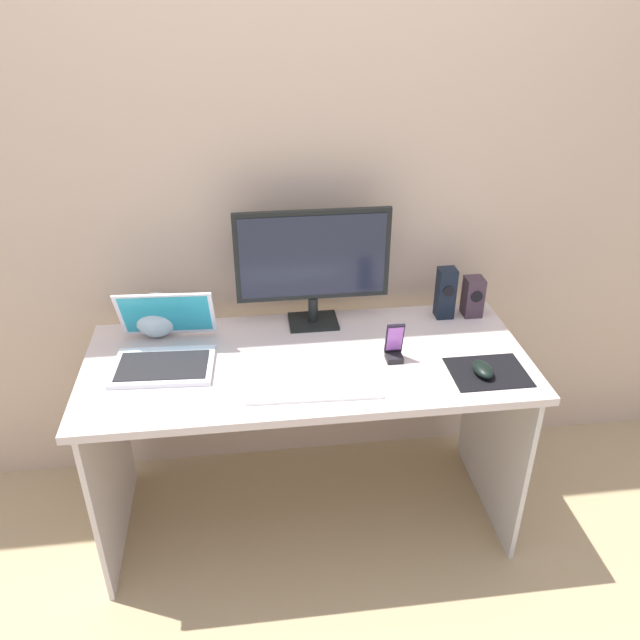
# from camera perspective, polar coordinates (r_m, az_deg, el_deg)

# --- Properties ---
(ground_plane) EXTENTS (8.00, 8.00, 0.00)m
(ground_plane) POSITION_cam_1_polar(r_m,az_deg,el_deg) (2.64, -0.99, -17.01)
(ground_plane) COLOR tan
(wall_back) EXTENTS (6.00, 0.04, 2.50)m
(wall_back) POSITION_cam_1_polar(r_m,az_deg,el_deg) (2.34, -2.42, 12.92)
(wall_back) COLOR #BEA88D
(wall_back) RESTS_ON ground_plane
(desk) EXTENTS (1.50, 0.65, 0.74)m
(desk) POSITION_cam_1_polar(r_m,az_deg,el_deg) (2.25, -1.12, -6.62)
(desk) COLOR beige
(desk) RESTS_ON ground_plane
(monitor) EXTENTS (0.55, 0.14, 0.44)m
(monitor) POSITION_cam_1_polar(r_m,az_deg,el_deg) (2.26, -0.65, 5.21)
(monitor) COLOR black
(monitor) RESTS_ON desk
(speaker_right) EXTENTS (0.07, 0.08, 0.15)m
(speaker_right) POSITION_cam_1_polar(r_m,az_deg,el_deg) (2.47, 13.51, 2.05)
(speaker_right) COLOR #3A2B36
(speaker_right) RESTS_ON desk
(speaker_near_monitor) EXTENTS (0.07, 0.07, 0.20)m
(speaker_near_monitor) POSITION_cam_1_polar(r_m,az_deg,el_deg) (2.42, 11.16, 2.39)
(speaker_near_monitor) COLOR black
(speaker_near_monitor) RESTS_ON desk
(laptop) EXTENTS (0.35, 0.34, 0.22)m
(laptop) POSITION_cam_1_polar(r_m,az_deg,el_deg) (2.20, -13.73, -2.45)
(laptop) COLOR white
(laptop) RESTS_ON desk
(fishbowl) EXTENTS (0.16, 0.16, 0.16)m
(fishbowl) POSITION_cam_1_polar(r_m,az_deg,el_deg) (2.34, -14.43, 0.45)
(fishbowl) COLOR silver
(fishbowl) RESTS_ON desk
(keyboard_external) EXTENTS (0.43, 0.14, 0.01)m
(keyboard_external) POSITION_cam_1_polar(r_m,az_deg,el_deg) (2.01, -0.47, -6.25)
(keyboard_external) COLOR white
(keyboard_external) RESTS_ON desk
(mousepad) EXTENTS (0.25, 0.20, 0.00)m
(mousepad) POSITION_cam_1_polar(r_m,az_deg,el_deg) (2.17, 14.78, -4.53)
(mousepad) COLOR black
(mousepad) RESTS_ON desk
(mouse) EXTENTS (0.07, 0.10, 0.04)m
(mouse) POSITION_cam_1_polar(r_m,az_deg,el_deg) (2.14, 14.35, -4.30)
(mouse) COLOR black
(mouse) RESTS_ON mousepad
(phone_in_dock) EXTENTS (0.06, 0.06, 0.14)m
(phone_in_dock) POSITION_cam_1_polar(r_m,az_deg,el_deg) (2.15, 6.66, -2.42)
(phone_in_dock) COLOR black
(phone_in_dock) RESTS_ON desk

